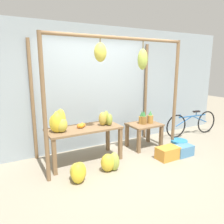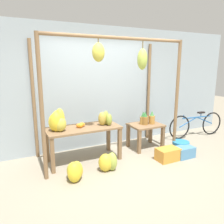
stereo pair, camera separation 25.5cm
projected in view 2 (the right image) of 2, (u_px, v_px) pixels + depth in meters
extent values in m
plane|color=gray|center=(126.00, 169.00, 4.16)|extent=(20.00, 20.00, 0.00)
cube|color=#99A8B2|center=(96.00, 88.00, 5.10)|extent=(8.00, 0.08, 2.80)
cylinder|color=brown|center=(42.00, 110.00, 3.53)|extent=(0.07, 0.07, 2.44)
cylinder|color=brown|center=(177.00, 98.00, 4.76)|extent=(0.07, 0.07, 2.44)
cylinder|color=brown|center=(34.00, 101.00, 4.45)|extent=(0.07, 0.07, 2.44)
cylinder|color=brown|center=(149.00, 93.00, 5.67)|extent=(0.07, 0.07, 2.44)
cylinder|color=brown|center=(120.00, 38.00, 3.89)|extent=(2.84, 0.06, 0.06)
cylinder|color=brown|center=(98.00, 41.00, 3.73)|extent=(0.02, 0.02, 0.07)
ellipsoid|color=gold|center=(98.00, 52.00, 3.77)|extent=(0.22, 0.20, 0.32)
cylinder|color=brown|center=(143.00, 45.00, 4.12)|extent=(0.02, 0.02, 0.14)
ellipsoid|color=#9EB247|center=(142.00, 59.00, 4.18)|extent=(0.20, 0.18, 0.40)
cube|color=brown|center=(83.00, 128.00, 4.38)|extent=(1.47, 0.65, 0.04)
cube|color=brown|center=(53.00, 156.00, 3.92)|extent=(0.07, 0.07, 0.67)
cube|color=brown|center=(120.00, 144.00, 4.51)|extent=(0.07, 0.07, 0.67)
cube|color=brown|center=(47.00, 146.00, 4.40)|extent=(0.07, 0.07, 0.67)
cube|color=brown|center=(108.00, 136.00, 4.99)|extent=(0.07, 0.07, 0.67)
cube|color=brown|center=(146.00, 125.00, 5.10)|extent=(0.75, 0.58, 0.04)
cube|color=brown|center=(139.00, 142.00, 4.81)|extent=(0.07, 0.07, 0.54)
cube|color=brown|center=(163.00, 138.00, 5.09)|extent=(0.07, 0.07, 0.54)
cube|color=brown|center=(128.00, 136.00, 5.23)|extent=(0.07, 0.07, 0.54)
cube|color=brown|center=(150.00, 132.00, 5.51)|extent=(0.07, 0.07, 0.54)
ellipsoid|color=gold|center=(60.00, 120.00, 4.10)|extent=(0.19, 0.21, 0.43)
ellipsoid|color=gold|center=(57.00, 120.00, 4.15)|extent=(0.31, 0.31, 0.39)
ellipsoid|color=yellow|center=(54.00, 122.00, 4.09)|extent=(0.25, 0.27, 0.34)
ellipsoid|color=yellow|center=(56.00, 122.00, 4.05)|extent=(0.24, 0.22, 0.38)
ellipsoid|color=gold|center=(60.00, 124.00, 4.07)|extent=(0.24, 0.21, 0.29)
sphere|color=orange|center=(79.00, 125.00, 4.35)|extent=(0.08, 0.08, 0.08)
sphere|color=orange|center=(80.00, 126.00, 4.32)|extent=(0.09, 0.09, 0.09)
sphere|color=orange|center=(82.00, 125.00, 4.38)|extent=(0.08, 0.08, 0.08)
sphere|color=orange|center=(78.00, 126.00, 4.33)|extent=(0.09, 0.09, 0.09)
sphere|color=orange|center=(81.00, 125.00, 4.38)|extent=(0.08, 0.08, 0.08)
sphere|color=orange|center=(82.00, 125.00, 4.39)|extent=(0.09, 0.09, 0.09)
sphere|color=orange|center=(80.00, 125.00, 4.36)|extent=(0.08, 0.08, 0.08)
sphere|color=orange|center=(80.00, 125.00, 4.38)|extent=(0.07, 0.07, 0.07)
sphere|color=orange|center=(83.00, 125.00, 4.43)|extent=(0.07, 0.07, 0.07)
cylinder|color=#B27F38|center=(152.00, 120.00, 5.11)|extent=(0.14, 0.14, 0.19)
cone|color=#428442|center=(152.00, 113.00, 5.08)|extent=(0.10, 0.10, 0.11)
cylinder|color=#B27F38|center=(145.00, 121.00, 5.06)|extent=(0.15, 0.15, 0.16)
cone|color=#337538|center=(145.00, 116.00, 5.03)|extent=(0.10, 0.10, 0.08)
cylinder|color=#B27F38|center=(143.00, 120.00, 5.08)|extent=(0.14, 0.14, 0.17)
cone|color=#337538|center=(143.00, 114.00, 5.05)|extent=(0.10, 0.10, 0.13)
cylinder|color=olive|center=(145.00, 121.00, 5.04)|extent=(0.15, 0.15, 0.19)
cone|color=#337538|center=(145.00, 114.00, 5.01)|extent=(0.10, 0.10, 0.12)
ellipsoid|color=gold|center=(77.00, 170.00, 3.74)|extent=(0.27, 0.28, 0.33)
ellipsoid|color=gold|center=(74.00, 170.00, 3.75)|extent=(0.30, 0.28, 0.31)
ellipsoid|color=yellow|center=(75.00, 172.00, 3.65)|extent=(0.30, 0.29, 0.35)
ellipsoid|color=#9EB247|center=(112.00, 161.00, 4.06)|extent=(0.25, 0.26, 0.35)
ellipsoid|color=gold|center=(105.00, 163.00, 4.03)|extent=(0.32, 0.31, 0.34)
cube|color=orange|center=(168.00, 154.00, 4.50)|extent=(0.47, 0.30, 0.26)
cylinder|color=teal|center=(181.00, 146.00, 4.95)|extent=(0.37, 0.37, 0.24)
torus|color=black|center=(212.00, 123.00, 6.13)|extent=(0.64, 0.09, 0.64)
torus|color=black|center=(180.00, 127.00, 5.75)|extent=(0.64, 0.09, 0.64)
cylinder|color=#235B9E|center=(197.00, 117.00, 5.89)|extent=(0.93, 0.12, 0.03)
cylinder|color=#235B9E|center=(204.00, 120.00, 6.01)|extent=(0.56, 0.08, 0.25)
cylinder|color=#235B9E|center=(188.00, 122.00, 5.82)|extent=(0.56, 0.08, 0.25)
cylinder|color=#235B9E|center=(201.00, 115.00, 5.93)|extent=(0.02, 0.02, 0.10)
cube|color=black|center=(201.00, 112.00, 5.91)|extent=(0.21, 0.10, 0.04)
cylinder|color=#235B9E|center=(184.00, 117.00, 5.73)|extent=(0.02, 0.02, 0.10)
ellipsoid|color=#B2993D|center=(103.00, 119.00, 4.48)|extent=(0.18, 0.15, 0.28)
ellipsoid|color=#93A33D|center=(109.00, 120.00, 4.47)|extent=(0.19, 0.19, 0.25)
ellipsoid|color=#93A33D|center=(106.00, 118.00, 4.53)|extent=(0.17, 0.15, 0.30)
cube|color=#4C84B2|center=(184.00, 152.00, 4.65)|extent=(0.42, 0.27, 0.23)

